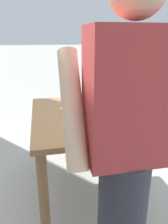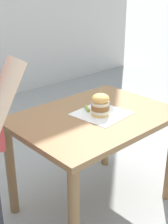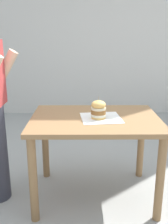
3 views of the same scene
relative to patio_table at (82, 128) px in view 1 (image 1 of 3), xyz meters
name	(u,v)px [view 1 (image 1 of 3)]	position (x,y,z in m)	size (l,w,h in m)	color
ground_plane	(82,190)	(0.00, 0.00, -0.66)	(80.00, 80.00, 0.00)	#9E9E99
patio_table	(82,128)	(0.00, 0.00, 0.00)	(0.84, 1.14, 0.79)	olive
serving_paper	(83,112)	(-0.02, -0.05, 0.13)	(0.34, 0.34, 0.00)	white
sandwich	(85,103)	(-0.03, -0.03, 0.21)	(0.13, 0.13, 0.20)	#E5B25B
pickle_spear	(71,112)	(0.09, -0.02, 0.15)	(0.02, 0.02, 0.09)	#8EA83D
diner_across_table	(125,160)	(-0.02, 0.92, 0.22)	(0.55, 0.35, 1.69)	#33333D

